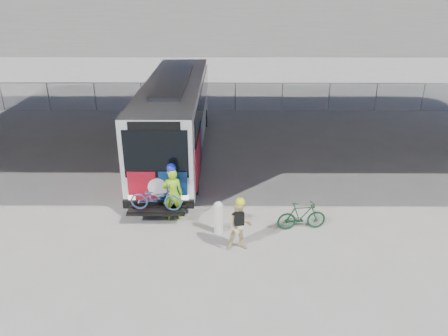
{
  "coord_description": "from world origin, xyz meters",
  "views": [
    {
      "loc": [
        0.42,
        -15.42,
        7.85
      ],
      "look_at": [
        0.34,
        -1.01,
        1.6
      ],
      "focal_mm": 35.0,
      "sensor_mm": 36.0,
      "label": 1
    }
  ],
  "objects_px": {
    "cyclist_tan": "(240,226)",
    "bike_parked": "(302,216)",
    "bollard": "(218,216)",
    "cyclist_hivis": "(173,193)",
    "bus": "(175,112)"
  },
  "relations": [
    {
      "from": "cyclist_tan",
      "to": "bus",
      "type": "bearing_deg",
      "value": 100.57
    },
    {
      "from": "bollard",
      "to": "cyclist_hivis",
      "type": "distance_m",
      "value": 1.91
    },
    {
      "from": "bollard",
      "to": "cyclist_tan",
      "type": "relative_size",
      "value": 0.63
    },
    {
      "from": "bike_parked",
      "to": "bollard",
      "type": "bearing_deg",
      "value": 88.25
    },
    {
      "from": "cyclist_hivis",
      "to": "bike_parked",
      "type": "height_order",
      "value": "cyclist_hivis"
    },
    {
      "from": "bollard",
      "to": "cyclist_tan",
      "type": "bearing_deg",
      "value": -55.91
    },
    {
      "from": "cyclist_hivis",
      "to": "bike_parked",
      "type": "xyz_separation_m",
      "value": [
        4.42,
        -0.7,
        -0.52
      ]
    },
    {
      "from": "bus",
      "to": "cyclist_tan",
      "type": "distance_m",
      "value": 8.82
    },
    {
      "from": "cyclist_tan",
      "to": "bike_parked",
      "type": "relative_size",
      "value": 1.09
    },
    {
      "from": "cyclist_hivis",
      "to": "cyclist_tan",
      "type": "height_order",
      "value": "cyclist_hivis"
    },
    {
      "from": "bus",
      "to": "cyclist_hivis",
      "type": "relative_size",
      "value": 6.1
    },
    {
      "from": "bus",
      "to": "bike_parked",
      "type": "height_order",
      "value": "bus"
    },
    {
      "from": "bollard",
      "to": "bike_parked",
      "type": "distance_m",
      "value": 2.82
    },
    {
      "from": "bollard",
      "to": "bike_parked",
      "type": "height_order",
      "value": "bollard"
    },
    {
      "from": "bus",
      "to": "bollard",
      "type": "relative_size",
      "value": 11.13
    }
  ]
}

